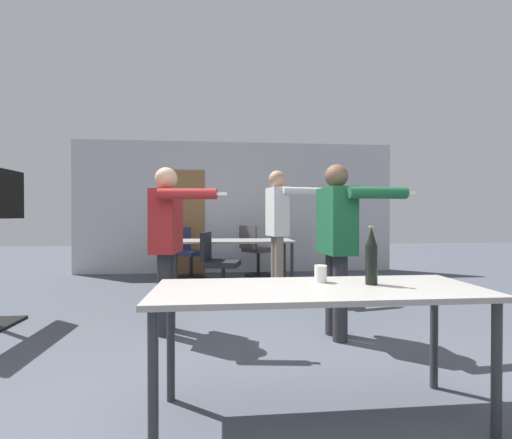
% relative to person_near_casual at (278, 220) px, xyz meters
% --- Properties ---
extents(back_wall, '(6.41, 0.12, 2.63)m').
position_rel_person_near_casual_xyz_m(back_wall, '(-0.53, 2.20, 0.22)').
color(back_wall, '#BCBCC1').
rests_on(back_wall, ground_plane).
extents(conference_table_near, '(1.83, 0.64, 0.74)m').
position_rel_person_near_casual_xyz_m(conference_table_near, '(-0.22, -2.87, -0.43)').
color(conference_table_near, gray).
rests_on(conference_table_near, ground_plane).
extents(conference_table_far, '(2.02, 0.80, 0.74)m').
position_rel_person_near_casual_xyz_m(conference_table_far, '(-0.64, 0.93, -0.41)').
color(conference_table_far, gray).
rests_on(conference_table_far, ground_plane).
extents(person_near_casual, '(0.86, 0.58, 1.77)m').
position_rel_person_near_casual_xyz_m(person_near_casual, '(0.00, 0.00, 0.00)').
color(person_near_casual, slate).
rests_on(person_near_casual, ground_plane).
extents(person_center_tall, '(0.78, 0.64, 1.62)m').
position_rel_person_near_casual_xyz_m(person_center_tall, '(0.31, -1.64, -0.12)').
color(person_center_tall, '#28282D').
rests_on(person_center_tall, ground_plane).
extents(person_far_watching, '(0.73, 0.66, 1.61)m').
position_rel_person_near_casual_xyz_m(person_far_watching, '(-1.30, -1.36, -0.11)').
color(person_far_watching, '#28282D').
rests_on(person_far_watching, ground_plane).
extents(office_chair_far_right, '(0.60, 0.54, 0.90)m').
position_rel_person_near_casual_xyz_m(office_chair_far_right, '(-0.84, 0.29, -0.67)').
color(office_chair_far_right, black).
rests_on(office_chair_far_right, ground_plane).
extents(office_chair_mid_tucked, '(0.69, 0.68, 0.92)m').
position_rel_person_near_casual_xyz_m(office_chair_mid_tucked, '(-1.42, 1.66, -0.66)').
color(office_chair_mid_tucked, black).
rests_on(office_chair_mid_tucked, ground_plane).
extents(office_chair_side_rolled, '(0.69, 0.67, 0.96)m').
position_rel_person_near_casual_xyz_m(office_chair_side_rolled, '(-0.18, 1.64, -0.63)').
color(office_chair_side_rolled, black).
rests_on(office_chair_side_rolled, ground_plane).
extents(beer_bottle, '(0.07, 0.07, 0.34)m').
position_rel_person_near_casual_xyz_m(beer_bottle, '(0.11, -2.83, -0.19)').
color(beer_bottle, black).
rests_on(beer_bottle, conference_table_near).
extents(drink_cup, '(0.07, 0.07, 0.10)m').
position_rel_person_near_casual_xyz_m(drink_cup, '(-0.17, -2.73, -0.30)').
color(drink_cup, silver).
rests_on(drink_cup, conference_table_near).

